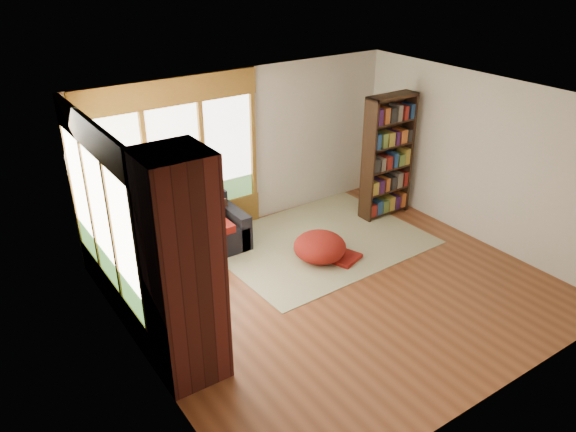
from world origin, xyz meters
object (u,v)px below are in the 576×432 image
brick_chimney (182,271)px  bookshelf (388,157)px  dog_brindle (149,257)px  dog_tan (186,223)px  pouf (320,246)px  area_rug (319,241)px  sectional_sofa (156,258)px

brick_chimney → bookshelf: 4.87m
bookshelf → dog_brindle: bookshelf is taller
bookshelf → dog_tan: 3.66m
pouf → area_rug: bearing=53.8°
bookshelf → sectional_sofa: bearing=175.9°
sectional_sofa → dog_tan: 0.67m
brick_chimney → dog_tan: size_ratio=2.63×
area_rug → dog_brindle: bearing=-175.9°
area_rug → pouf: (-0.33, -0.45, 0.22)m
brick_chimney → sectional_sofa: (0.45, 2.05, -1.00)m
bookshelf → dog_brindle: (-4.41, -0.38, -0.29)m
sectional_sofa → pouf: (2.21, -0.92, -0.08)m
area_rug → pouf: bearing=-126.2°
brick_chimney → area_rug: (2.99, 1.58, -1.29)m
dog_tan → dog_brindle: dog_tan is taller
dog_brindle → bookshelf: bearing=-97.9°
dog_tan → dog_brindle: (-0.77, -0.55, -0.02)m
area_rug → bookshelf: bookshelf is taller
pouf → dog_tan: bearing=155.6°
bookshelf → brick_chimney: bearing=-158.9°
bookshelf → dog_brindle: size_ratio=2.30×
brick_chimney → dog_brindle: (0.13, 1.37, -0.53)m
pouf → dog_tan: dog_tan is taller
sectional_sofa → dog_brindle: size_ratio=2.40×
dog_tan → sectional_sofa: bearing=145.4°
bookshelf → pouf: (-1.88, -0.63, -0.83)m
bookshelf → dog_tan: (-3.64, 0.17, -0.28)m
pouf → bookshelf: bearing=18.4°
sectional_sofa → area_rug: bearing=-11.5°
area_rug → dog_brindle: 2.97m
area_rug → dog_tan: 2.26m
brick_chimney → pouf: bearing=22.9°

